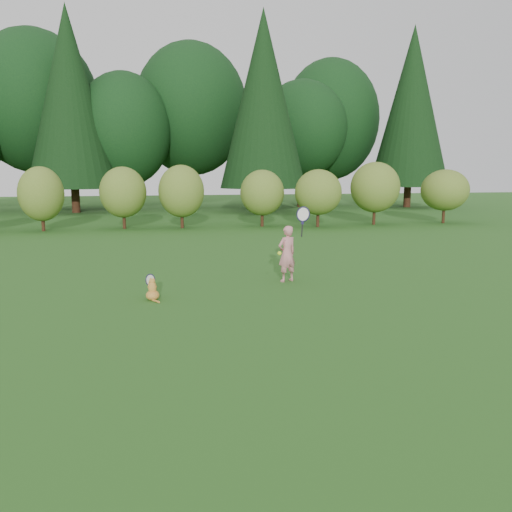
{
  "coord_description": "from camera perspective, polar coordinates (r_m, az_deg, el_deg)",
  "views": [
    {
      "loc": [
        -2.07,
        -8.85,
        2.31
      ],
      "look_at": [
        0.2,
        0.8,
        0.7
      ],
      "focal_mm": 35.0,
      "sensor_mm": 36.0,
      "label": 1
    }
  ],
  "objects": [
    {
      "name": "ground",
      "position": [
        9.38,
        -0.07,
        -5.04
      ],
      "size": [
        100.0,
        100.0,
        0.0
      ],
      "primitive_type": "plane",
      "color": "#1F4F16",
      "rests_on": "ground"
    },
    {
      "name": "child",
      "position": [
        10.89,
        3.62,
        0.42
      ],
      "size": [
        0.75,
        0.55,
        1.83
      ],
      "rotation": [
        0.0,
        0.0,
        3.5
      ],
      "color": "#D17C83",
      "rests_on": "ground"
    },
    {
      "name": "cat",
      "position": [
        9.55,
        -11.77,
        -3.63
      ],
      "size": [
        0.29,
        0.57,
        0.58
      ],
      "rotation": [
        0.0,
        0.0,
        0.02
      ],
      "color": "#BB7924",
      "rests_on": "ground"
    },
    {
      "name": "tennis_ball",
      "position": [
        9.05,
        2.7,
        0.31
      ],
      "size": [
        0.07,
        0.07,
        0.07
      ],
      "color": "#B4E21A",
      "rests_on": "ground"
    },
    {
      "name": "woodland_backdrop",
      "position": [
        32.34,
        -9.9,
        18.34
      ],
      "size": [
        48.0,
        10.0,
        15.0
      ],
      "primitive_type": null,
      "color": "black",
      "rests_on": "ground"
    },
    {
      "name": "shrub_row",
      "position": [
        21.97,
        -7.88,
        6.77
      ],
      "size": [
        28.0,
        3.0,
        2.8
      ],
      "primitive_type": null,
      "color": "#587424",
      "rests_on": "ground"
    }
  ]
}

